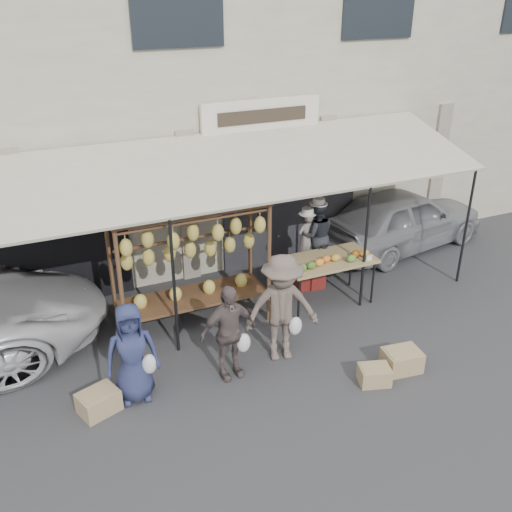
{
  "coord_description": "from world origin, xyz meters",
  "views": [
    {
      "loc": [
        -2.98,
        -6.39,
        5.46
      ],
      "look_at": [
        0.5,
        1.4,
        1.3
      ],
      "focal_mm": 40.0,
      "sensor_mm": 36.0,
      "label": 1
    }
  ],
  "objects_px": {
    "banana_rack": "(191,244)",
    "customer_right": "(282,308)",
    "crate_near_b": "(402,360)",
    "customer_mid": "(228,332)",
    "customer_left": "(132,353)",
    "crate_far": "(99,402)",
    "vendor_left": "(307,239)",
    "produce_table": "(329,261)",
    "crate_near_a": "(374,375)",
    "sedan": "(402,218)",
    "vendor_right": "(317,235)"
  },
  "relations": [
    {
      "from": "banana_rack",
      "to": "customer_right",
      "type": "distance_m",
      "value": 1.85
    },
    {
      "from": "crate_near_b",
      "to": "customer_mid",
      "type": "bearing_deg",
      "value": 158.67
    },
    {
      "from": "banana_rack",
      "to": "customer_left",
      "type": "xyz_separation_m",
      "value": [
        -1.38,
        -1.46,
        -0.8
      ]
    },
    {
      "from": "crate_far",
      "to": "customer_right",
      "type": "bearing_deg",
      "value": 2.34
    },
    {
      "from": "customer_mid",
      "to": "crate_near_b",
      "type": "xyz_separation_m",
      "value": [
        2.48,
        -0.97,
        -0.6
      ]
    },
    {
      "from": "vendor_left",
      "to": "produce_table",
      "type": "bearing_deg",
      "value": 84.78
    },
    {
      "from": "customer_left",
      "to": "crate_near_a",
      "type": "height_order",
      "value": "customer_left"
    },
    {
      "from": "produce_table",
      "to": "sedan",
      "type": "relative_size",
      "value": 0.42
    },
    {
      "from": "banana_rack",
      "to": "customer_mid",
      "type": "relative_size",
      "value": 1.7
    },
    {
      "from": "banana_rack",
      "to": "vendor_right",
      "type": "xyz_separation_m",
      "value": [
        2.6,
        0.37,
        -0.46
      ]
    },
    {
      "from": "vendor_left",
      "to": "vendor_right",
      "type": "bearing_deg",
      "value": 151.51
    },
    {
      "from": "produce_table",
      "to": "vendor_right",
      "type": "relative_size",
      "value": 1.29
    },
    {
      "from": "vendor_left",
      "to": "vendor_right",
      "type": "xyz_separation_m",
      "value": [
        0.19,
        -0.06,
        0.07
      ]
    },
    {
      "from": "banana_rack",
      "to": "vendor_right",
      "type": "relative_size",
      "value": 1.97
    },
    {
      "from": "banana_rack",
      "to": "produce_table",
      "type": "distance_m",
      "value": 2.59
    },
    {
      "from": "banana_rack",
      "to": "crate_near_b",
      "type": "relative_size",
      "value": 4.67
    },
    {
      "from": "customer_left",
      "to": "vendor_left",
      "type": "bearing_deg",
      "value": 30.8
    },
    {
      "from": "customer_mid",
      "to": "customer_left",
      "type": "bearing_deg",
      "value": 173.27
    },
    {
      "from": "customer_right",
      "to": "crate_far",
      "type": "height_order",
      "value": "customer_right"
    },
    {
      "from": "banana_rack",
      "to": "vendor_right",
      "type": "height_order",
      "value": "banana_rack"
    },
    {
      "from": "customer_right",
      "to": "sedan",
      "type": "bearing_deg",
      "value": 44.62
    },
    {
      "from": "customer_left",
      "to": "crate_near_a",
      "type": "xyz_separation_m",
      "value": [
        3.33,
        -1.13,
        -0.63
      ]
    },
    {
      "from": "customer_right",
      "to": "crate_near_a",
      "type": "height_order",
      "value": "customer_right"
    },
    {
      "from": "crate_near_a",
      "to": "sedan",
      "type": "distance_m",
      "value": 5.08
    },
    {
      "from": "banana_rack",
      "to": "crate_far",
      "type": "distance_m",
      "value": 2.84
    },
    {
      "from": "customer_right",
      "to": "crate_near_b",
      "type": "height_order",
      "value": "customer_right"
    },
    {
      "from": "produce_table",
      "to": "crate_near_a",
      "type": "height_order",
      "value": "produce_table"
    },
    {
      "from": "vendor_left",
      "to": "sedan",
      "type": "bearing_deg",
      "value": -176.11
    },
    {
      "from": "vendor_left",
      "to": "crate_far",
      "type": "xyz_separation_m",
      "value": [
        -4.33,
        -1.97,
        -0.88
      ]
    },
    {
      "from": "produce_table",
      "to": "customer_left",
      "type": "distance_m",
      "value": 4.04
    },
    {
      "from": "vendor_right",
      "to": "crate_near_b",
      "type": "relative_size",
      "value": 2.37
    },
    {
      "from": "crate_near_a",
      "to": "crate_far",
      "type": "height_order",
      "value": "crate_far"
    },
    {
      "from": "crate_near_a",
      "to": "crate_far",
      "type": "distance_m",
      "value": 4.01
    },
    {
      "from": "vendor_left",
      "to": "crate_near_b",
      "type": "distance_m",
      "value": 3.05
    },
    {
      "from": "banana_rack",
      "to": "crate_far",
      "type": "relative_size",
      "value": 4.91
    },
    {
      "from": "customer_left",
      "to": "crate_near_a",
      "type": "distance_m",
      "value": 3.57
    },
    {
      "from": "customer_right",
      "to": "banana_rack",
      "type": "bearing_deg",
      "value": 136.86
    },
    {
      "from": "crate_near_a",
      "to": "crate_far",
      "type": "bearing_deg",
      "value": 164.96
    },
    {
      "from": "customer_left",
      "to": "customer_right",
      "type": "bearing_deg",
      "value": 5.03
    },
    {
      "from": "banana_rack",
      "to": "sedan",
      "type": "relative_size",
      "value": 0.65
    },
    {
      "from": "banana_rack",
      "to": "crate_near_a",
      "type": "bearing_deg",
      "value": -53.0
    },
    {
      "from": "banana_rack",
      "to": "crate_near_a",
      "type": "relative_size",
      "value": 5.73
    },
    {
      "from": "produce_table",
      "to": "crate_near_b",
      "type": "distance_m",
      "value": 2.32
    },
    {
      "from": "vendor_right",
      "to": "sedan",
      "type": "bearing_deg",
      "value": -145.68
    },
    {
      "from": "produce_table",
      "to": "vendor_right",
      "type": "xyz_separation_m",
      "value": [
        0.11,
        0.65,
        0.23
      ]
    },
    {
      "from": "crate_near_a",
      "to": "crate_near_b",
      "type": "height_order",
      "value": "crate_near_b"
    },
    {
      "from": "vendor_left",
      "to": "customer_left",
      "type": "relative_size",
      "value": 0.71
    },
    {
      "from": "produce_table",
      "to": "crate_near_a",
      "type": "distance_m",
      "value": 2.48
    },
    {
      "from": "customer_left",
      "to": "customer_right",
      "type": "relative_size",
      "value": 0.85
    },
    {
      "from": "crate_near_a",
      "to": "sedan",
      "type": "xyz_separation_m",
      "value": [
        3.3,
        3.82,
        0.55
      ]
    }
  ]
}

